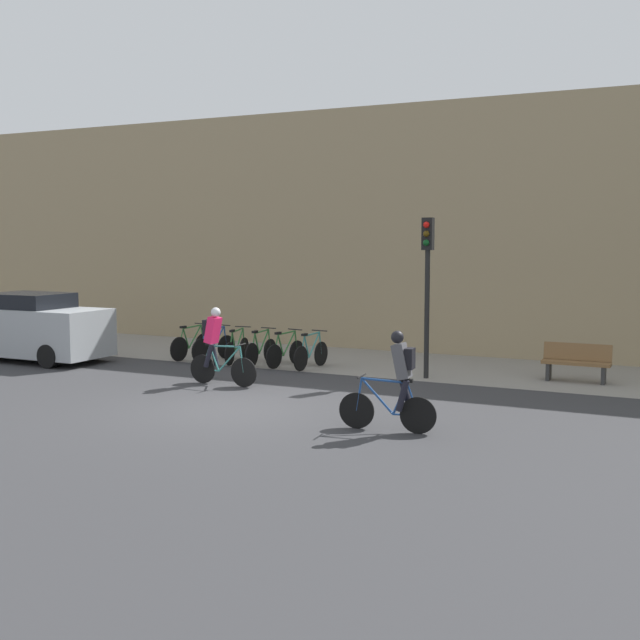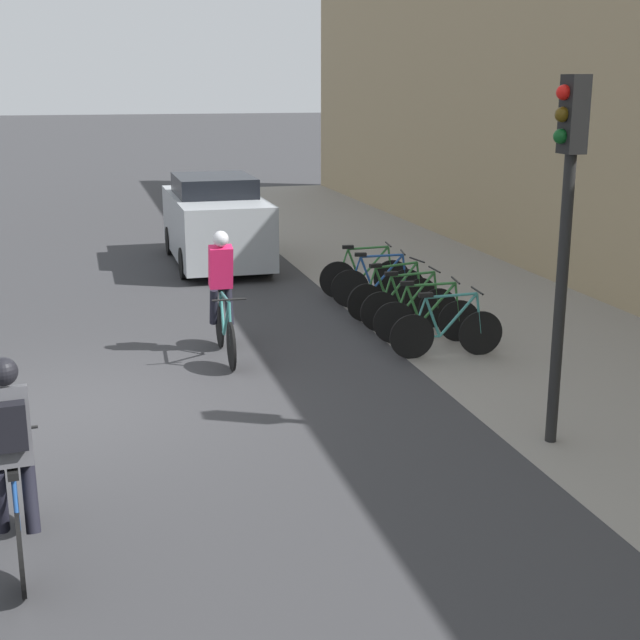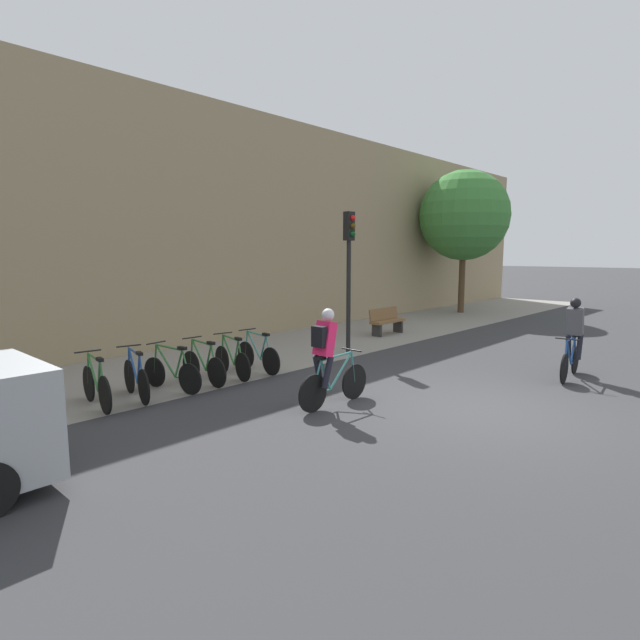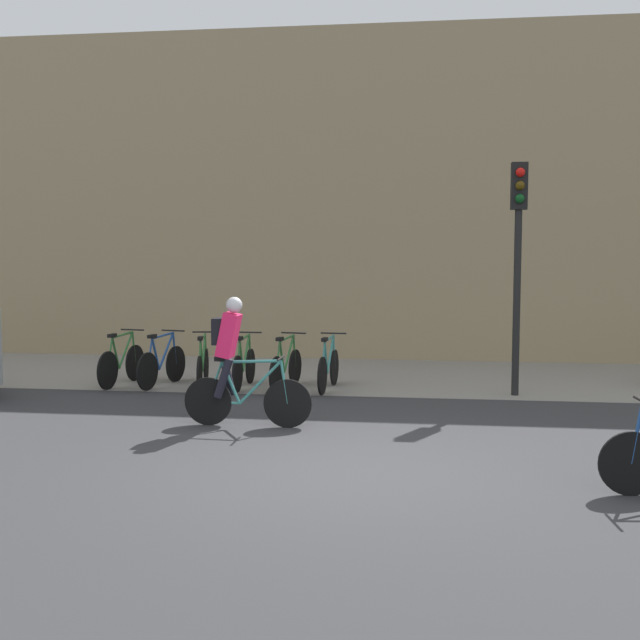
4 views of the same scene
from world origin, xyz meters
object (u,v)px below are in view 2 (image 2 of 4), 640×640
Objects in this scene: parked_bike_0 at (365,276)px; parked_car at (215,222)px; cyclist_grey at (12,460)px; parked_bike_4 at (427,317)px; parked_bike_3 at (409,305)px; traffic_light_pole at (567,197)px; cyclist_pink at (222,289)px; parked_bike_5 at (446,330)px; parked_bike_2 at (393,295)px; parked_bike_1 at (378,284)px.

parked_bike_0 is 0.38× the size of parked_car.
cyclist_grey is at bearing -15.88° from parked_car.
parked_bike_4 is (2.97, -0.00, -0.01)m from parked_bike_0.
traffic_light_pole is (4.62, -0.12, 2.25)m from parked_bike_3.
parked_bike_5 is at bearing 72.71° from cyclist_pink.
traffic_light_pole reaches higher than parked_car.
cyclist_pink reaches higher than parked_bike_0.
cyclist_grey is at bearing -42.96° from parked_bike_3.
parked_car is at bearing -158.10° from parked_bike_2.
cyclist_pink reaches higher than parked_bike_2.
parked_car is at bearing -150.65° from parked_bike_0.
parked_bike_3 is at bearing -0.01° from parked_bike_1.
parked_car reaches higher than parked_bike_1.
parked_car is (-5.23, -2.10, 0.51)m from parked_bike_2.
parked_car is (-6.52, 0.90, -0.05)m from cyclist_pink.
cyclist_grey is 9.80m from parked_bike_0.
parked_car reaches higher than parked_bike_4.
parked_car is at bearing 172.18° from cyclist_pink.
parked_bike_0 is 1.03× the size of parked_bike_3.
cyclist_pink is 1.08× the size of parked_bike_0.
cyclist_pink is at bearing -107.29° from parked_bike_5.
cyclist_grey reaches higher than parked_bike_4.
parked_bike_1 is (-7.36, 5.47, -0.55)m from cyclist_grey.
parked_bike_2 is at bearing 140.42° from cyclist_grey.
parked_bike_3 is at bearing 178.56° from traffic_light_pole.
cyclist_grey is 7.53m from parked_bike_4.
cyclist_pink is 1.11× the size of parked_bike_1.
cyclist_pink is 0.46× the size of traffic_light_pole.
traffic_light_pole is 0.89× the size of parked_car.
cyclist_pink is 1.12× the size of parked_bike_4.
parked_car is at bearing -169.37° from traffic_light_pole.
parked_bike_2 is 0.43× the size of traffic_light_pole.
cyclist_grey is at bearing -24.91° from cyclist_pink.
parked_bike_0 is 4.32m from parked_car.
parked_car is (-10.58, -1.99, -1.74)m from traffic_light_pole.
parked_bike_5 is at bearing 15.76° from parked_car.
parked_bike_0 reaches higher than parked_bike_5.
parked_car reaches higher than parked_bike_5.
parked_bike_4 is 0.42× the size of traffic_light_pole.
cyclist_grey is at bearing -36.62° from parked_bike_1.
parked_bike_4 is at bearing 86.38° from cyclist_pink.
parked_bike_1 is 0.37× the size of parked_car.
cyclist_grey is at bearing -76.75° from traffic_light_pole.
parked_car is (-3.74, -2.10, 0.50)m from parked_bike_0.
parked_bike_2 is 1.03× the size of parked_bike_4.
traffic_light_pole is at bearing -1.71° from parked_bike_4.
parked_bike_2 is (-6.62, 5.47, -0.56)m from cyclist_grey.
traffic_light_pole reaches higher than parked_bike_3.
cyclist_pink is 1.08× the size of parked_bike_2.
traffic_light_pole is at bearing -1.23° from parked_bike_2.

